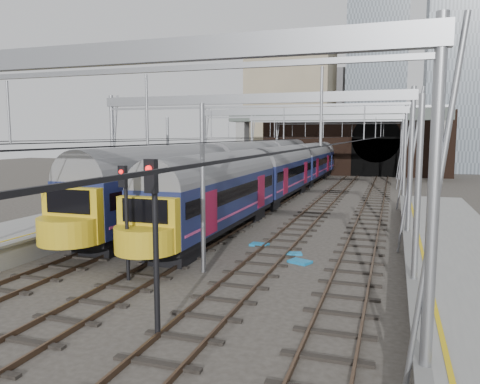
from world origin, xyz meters
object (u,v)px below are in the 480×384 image
(train_second, at_px, (269,163))
(signal_near_centre, at_px, (154,227))
(signal_near_left, at_px, (125,208))
(train_main, at_px, (299,166))

(train_second, height_order, signal_near_centre, same)
(train_second, distance_m, signal_near_left, 35.97)
(train_second, distance_m, signal_near_centre, 40.76)
(train_main, distance_m, train_second, 5.09)
(signal_near_left, relative_size, signal_near_centre, 0.90)
(train_second, relative_size, signal_near_centre, 13.60)
(train_main, relative_size, signal_near_centre, 12.52)
(train_second, bearing_deg, signal_near_centre, -79.80)
(train_main, height_order, signal_near_left, train_main)
(signal_near_left, distance_m, signal_near_centre, 5.65)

